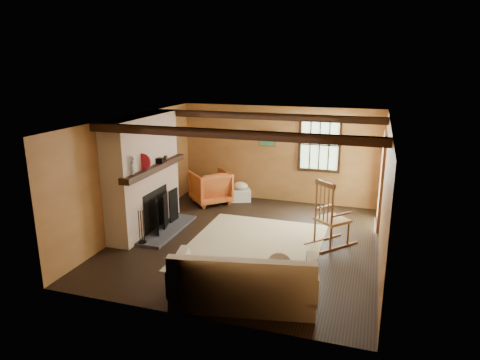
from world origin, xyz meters
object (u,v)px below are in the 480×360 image
at_px(rocking_chair, 330,218).
at_px(armchair, 211,187).
at_px(sofa, 244,284).
at_px(laundry_basket, 241,195).
at_px(fireplace, 144,179).

distance_m(rocking_chair, armchair, 3.58).
height_order(rocking_chair, sofa, rocking_chair).
height_order(rocking_chair, laundry_basket, rocking_chair).
distance_m(rocking_chair, laundry_basket, 3.26).
relative_size(laundry_basket, armchair, 0.55).
height_order(fireplace, sofa, fireplace).
bearing_deg(rocking_chair, armchair, 12.83).
bearing_deg(armchair, rocking_chair, 107.19).
bearing_deg(fireplace, rocking_chair, 4.83).
bearing_deg(laundry_basket, rocking_chair, -40.23).
bearing_deg(fireplace, sofa, -37.50).
xyz_separation_m(rocking_chair, armchair, (-3.14, 1.71, -0.14)).
bearing_deg(laundry_basket, armchair, -150.70).
distance_m(fireplace, rocking_chair, 3.85).
xyz_separation_m(rocking_chair, sofa, (-0.96, -2.50, -0.25)).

